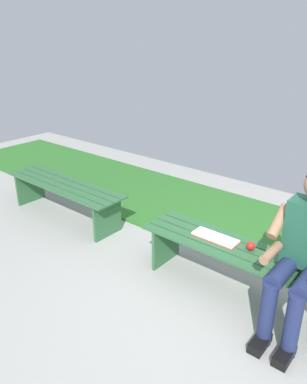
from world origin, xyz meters
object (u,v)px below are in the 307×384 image
Objects in this scene: apple at (251,246)px; book_open at (215,238)px; bench_near at (240,260)px; bench_far at (64,192)px; person_seated at (303,251)px.

book_open is (0.32, 0.03, -0.03)m from apple.
bench_far is (2.34, -0.00, -0.00)m from bench_near.
bench_near is 24.52× the size of apple.
apple reaches higher than bench_far.
bench_far is at bearing 0.94° from book_open.
bench_far is 23.36× the size of apple.
book_open is (0.77, -0.12, -0.23)m from person_seated.
bench_far is 2.87m from person_seated.
bench_far is at bearing 1.17° from apple.
book_open is at bearing -4.91° from bench_near.
apple is at bearing -18.48° from person_seated.
person_seated reaches higher than bench_near.
person_seated is at bearing 168.76° from bench_near.
bench_far is 4.17× the size of book_open.
bench_far is 1.38× the size of person_seated.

